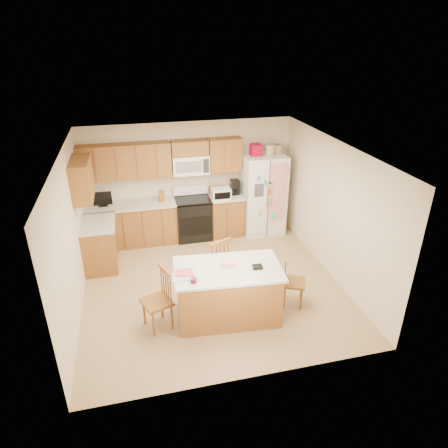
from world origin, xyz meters
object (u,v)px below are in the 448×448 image
object	(u,v)px
island	(228,292)
windsor_chair_back	(215,265)
windsor_chair_right	(293,282)
refrigerator	(263,193)
stove	(193,217)
windsor_chair_left	(158,301)

from	to	relation	value
island	windsor_chair_back	bearing A→B (deg)	92.32
island	windsor_chair_right	size ratio (longest dim) A/B	1.94
refrigerator	windsor_chair_back	world-z (taller)	refrigerator
refrigerator	windsor_chair_back	bearing A→B (deg)	-127.12
stove	windsor_chair_back	size ratio (longest dim) A/B	1.08
windsor_chair_left	windsor_chair_right	size ratio (longest dim) A/B	1.11
windsor_chair_left	windsor_chair_right	world-z (taller)	windsor_chair_left
island	windsor_chair_left	xyz separation A→B (m)	(-1.08, 0.01, 0.01)
stove	windsor_chair_left	size ratio (longest dim) A/B	1.14
windsor_chair_back	windsor_chair_right	distance (m)	1.35
windsor_chair_back	stove	bearing A→B (deg)	90.87
refrigerator	windsor_chair_right	distance (m)	2.79
island	windsor_chair_left	bearing A→B (deg)	179.44
stove	windsor_chair_back	world-z (taller)	stove
stove	refrigerator	size ratio (longest dim) A/B	0.55
refrigerator	windsor_chair_left	world-z (taller)	refrigerator
stove	island	world-z (taller)	stove
stove	refrigerator	xyz separation A→B (m)	(1.57, -0.06, 0.45)
windsor_chair_right	refrigerator	bearing A→B (deg)	82.14
windsor_chair_left	windsor_chair_right	bearing A→B (deg)	1.72
refrigerator	windsor_chair_back	distance (m)	2.59
windsor_chair_right	stove	bearing A→B (deg)	113.26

